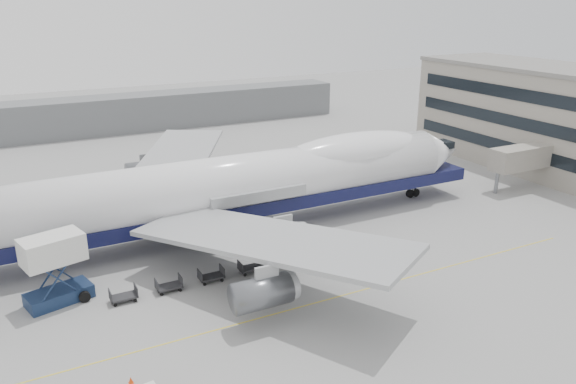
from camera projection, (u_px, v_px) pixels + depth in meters
ground at (288, 274)px, 54.01m from camera, size 260.00×260.00×0.00m
apron_line at (319, 302)px, 48.97m from camera, size 60.00×0.15×0.01m
hangar at (73, 118)px, 107.26m from camera, size 110.00×8.00×7.00m
airliner at (243, 183)px, 62.53m from camera, size 67.00×55.30×19.98m
catering_truck at (55, 266)px, 47.92m from camera, size 5.89×4.68×6.19m
traffic_cone at (131, 380)px, 38.56m from camera, size 0.33×0.33×0.49m
dolly_0 at (124, 296)px, 48.88m from camera, size 2.30×1.35×1.30m
dolly_1 at (169, 286)px, 50.64m from camera, size 2.30×1.35×1.30m
dolly_2 at (211, 276)px, 52.39m from camera, size 2.30×1.35×1.30m
dolly_3 at (251, 267)px, 54.15m from camera, size 2.30×1.35×1.30m
dolly_4 at (288, 259)px, 55.91m from camera, size 2.30×1.35×1.30m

